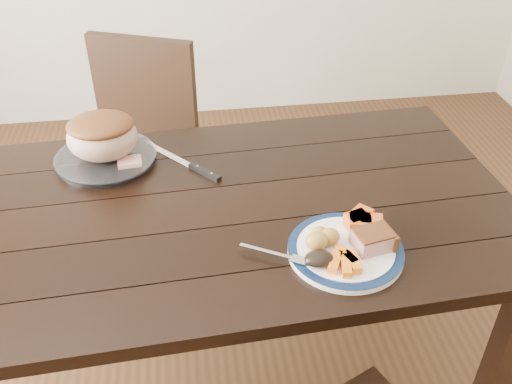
{
  "coord_description": "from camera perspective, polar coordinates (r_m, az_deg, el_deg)",
  "views": [
    {
      "loc": [
        -0.09,
        -1.25,
        1.7
      ],
      "look_at": [
        0.08,
        -0.02,
        0.8
      ],
      "focal_mm": 40.0,
      "sensor_mm": 36.0,
      "label": 1
    }
  ],
  "objects": [
    {
      "name": "cut_slice",
      "position": [
        1.75,
        -12.51,
        2.93
      ],
      "size": [
        0.07,
        0.06,
        0.02
      ],
      "primitive_type": "cube",
      "rotation": [
        0.0,
        0.0,
        0.08
      ],
      "color": "tan",
      "rests_on": "serving_platter"
    },
    {
      "name": "carrot_batons",
      "position": [
        1.37,
        8.92,
        -6.87
      ],
      "size": [
        0.08,
        0.1,
        0.02
      ],
      "color": "orange",
      "rests_on": "dinner_plate"
    },
    {
      "name": "serving_platter",
      "position": [
        1.81,
        -14.73,
        3.21
      ],
      "size": [
        0.3,
        0.3,
        0.02
      ],
      "primitive_type": "cylinder",
      "color": "white",
      "rests_on": "dining_table"
    },
    {
      "name": "dinner_plate",
      "position": [
        1.43,
        8.92,
        -5.86
      ],
      "size": [
        0.29,
        0.29,
        0.02
      ],
      "primitive_type": "cylinder",
      "color": "white",
      "rests_on": "dining_table"
    },
    {
      "name": "chair_far",
      "position": [
        2.31,
        -11.67,
        4.48
      ],
      "size": [
        0.55,
        0.56,
        0.93
      ],
      "rotation": [
        0.0,
        0.0,
        2.75
      ],
      "color": "black",
      "rests_on": "ground"
    },
    {
      "name": "pumpkin_wedges",
      "position": [
        1.48,
        10.57,
        -2.93
      ],
      "size": [
        0.1,
        0.09,
        0.04
      ],
      "color": "#F0591A",
      "rests_on": "dinner_plate"
    },
    {
      "name": "fork",
      "position": [
        1.39,
        2.35,
        -6.35
      ],
      "size": [
        0.16,
        0.1,
        0.0
      ],
      "rotation": [
        0.0,
        0.0,
        -0.52
      ],
      "color": "silver",
      "rests_on": "dinner_plate"
    },
    {
      "name": "plate_rim",
      "position": [
        1.42,
        8.95,
        -5.6
      ],
      "size": [
        0.29,
        0.29,
        0.02
      ],
      "primitive_type": "torus",
      "color": "#0B1A37",
      "rests_on": "dinner_plate"
    },
    {
      "name": "dark_mushroom",
      "position": [
        1.36,
        6.32,
        -6.64
      ],
      "size": [
        0.07,
        0.05,
        0.03
      ],
      "primitive_type": "ellipsoid",
      "color": "black",
      "rests_on": "dinner_plate"
    },
    {
      "name": "pork_slice",
      "position": [
        1.42,
        11.57,
        -4.73
      ],
      "size": [
        0.1,
        0.09,
        0.04
      ],
      "primitive_type": "cube",
      "rotation": [
        0.0,
        0.0,
        0.21
      ],
      "color": "tan",
      "rests_on": "dinner_plate"
    },
    {
      "name": "carving_knife",
      "position": [
        1.73,
        -6.07,
        2.45
      ],
      "size": [
        0.23,
        0.26,
        0.01
      ],
      "rotation": [
        0.0,
        0.0,
        -0.86
      ],
      "color": "silver",
      "rests_on": "dining_table"
    },
    {
      "name": "roasted_potatoes",
      "position": [
        1.41,
        6.56,
        -4.59
      ],
      "size": [
        0.09,
        0.08,
        0.05
      ],
      "color": "gold",
      "rests_on": "dinner_plate"
    },
    {
      "name": "ground",
      "position": [
        2.11,
        -2.34,
        -17.75
      ],
      "size": [
        4.0,
        4.0,
        0.0
      ],
      "primitive_type": "plane",
      "color": "#472B16",
      "rests_on": "ground"
    },
    {
      "name": "roast_joint",
      "position": [
        1.77,
        -15.1,
        5.3
      ],
      "size": [
        0.21,
        0.18,
        0.14
      ],
      "primitive_type": "ellipsoid",
      "color": "tan",
      "rests_on": "serving_platter"
    },
    {
      "name": "dining_table",
      "position": [
        1.63,
        -2.89,
        -3.9
      ],
      "size": [
        1.64,
        0.98,
        0.75
      ],
      "rotation": [
        0.0,
        0.0,
        0.05
      ],
      "color": "black",
      "rests_on": "ground"
    }
  ]
}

